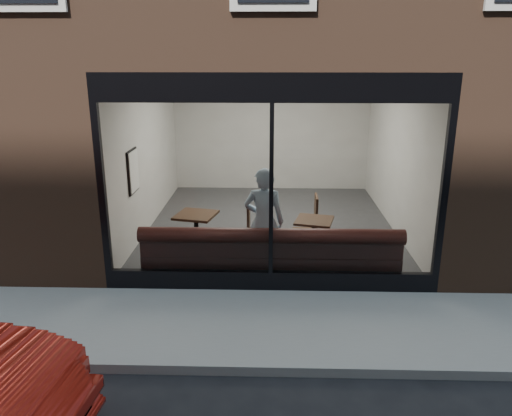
{
  "coord_description": "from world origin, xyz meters",
  "views": [
    {
      "loc": [
        -0.01,
        -4.84,
        3.43
      ],
      "look_at": [
        -0.23,
        2.4,
        1.19
      ],
      "focal_mm": 35.0,
      "sensor_mm": 36.0,
      "label": 1
    }
  ],
  "objects_px": {
    "banquette": "(271,265)",
    "cafe_chair_left": "(238,237)",
    "person": "(264,222)",
    "cafe_table_left": "(196,215)",
    "cafe_table_right": "(314,221)",
    "cafe_chair_right": "(305,232)"
  },
  "relations": [
    {
      "from": "banquette",
      "to": "cafe_chair_left",
      "type": "bearing_deg",
      "value": 115.75
    },
    {
      "from": "banquette",
      "to": "cafe_chair_right",
      "type": "relative_size",
      "value": 8.75
    },
    {
      "from": "banquette",
      "to": "cafe_chair_left",
      "type": "xyz_separation_m",
      "value": [
        -0.59,
        1.23,
        0.01
      ]
    },
    {
      "from": "cafe_table_left",
      "to": "cafe_table_right",
      "type": "height_order",
      "value": "cafe_table_left"
    },
    {
      "from": "cafe_chair_left",
      "to": "banquette",
      "type": "bearing_deg",
      "value": 116.74
    },
    {
      "from": "cafe_table_left",
      "to": "cafe_table_right",
      "type": "xyz_separation_m",
      "value": [
        2.05,
        -0.24,
        0.0
      ]
    },
    {
      "from": "person",
      "to": "cafe_chair_right",
      "type": "height_order",
      "value": "person"
    },
    {
      "from": "cafe_chair_left",
      "to": "cafe_table_left",
      "type": "bearing_deg",
      "value": 21.5
    },
    {
      "from": "cafe_table_left",
      "to": "cafe_chair_right",
      "type": "relative_size",
      "value": 1.44
    },
    {
      "from": "banquette",
      "to": "cafe_chair_left",
      "type": "relative_size",
      "value": 9.92
    },
    {
      "from": "cafe_chair_left",
      "to": "cafe_chair_right",
      "type": "xyz_separation_m",
      "value": [
        1.24,
        0.3,
        0.0
      ]
    },
    {
      "from": "banquette",
      "to": "cafe_table_right",
      "type": "relative_size",
      "value": 6.64
    },
    {
      "from": "banquette",
      "to": "person",
      "type": "bearing_deg",
      "value": 117.19
    },
    {
      "from": "person",
      "to": "cafe_table_left",
      "type": "height_order",
      "value": "person"
    },
    {
      "from": "banquette",
      "to": "cafe_table_left",
      "type": "bearing_deg",
      "value": 143.88
    },
    {
      "from": "cafe_table_left",
      "to": "cafe_table_right",
      "type": "bearing_deg",
      "value": -6.61
    },
    {
      "from": "cafe_table_right",
      "to": "cafe_chair_left",
      "type": "height_order",
      "value": "cafe_table_right"
    },
    {
      "from": "person",
      "to": "banquette",
      "type": "bearing_deg",
      "value": 122.46
    },
    {
      "from": "person",
      "to": "cafe_table_left",
      "type": "bearing_deg",
      "value": -26.44
    },
    {
      "from": "cafe_table_left",
      "to": "cafe_chair_left",
      "type": "height_order",
      "value": "cafe_table_left"
    },
    {
      "from": "person",
      "to": "cafe_chair_left",
      "type": "bearing_deg",
      "value": -59.29
    },
    {
      "from": "banquette",
      "to": "cafe_table_right",
      "type": "xyz_separation_m",
      "value": [
        0.73,
        0.72,
        0.52
      ]
    }
  ]
}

